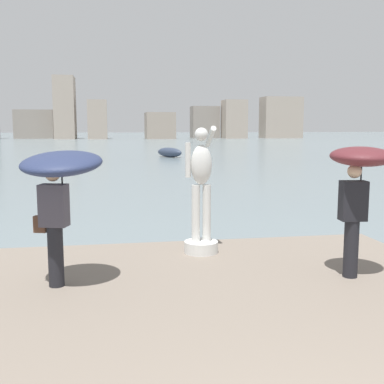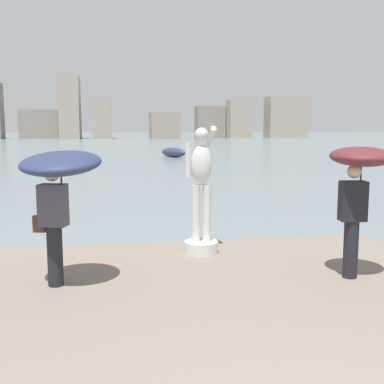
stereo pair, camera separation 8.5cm
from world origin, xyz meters
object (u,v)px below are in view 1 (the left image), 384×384
at_px(onlooker_left, 60,177).
at_px(boat_near, 169,152).
at_px(onlooker_right, 359,175).
at_px(statue_white_figure, 201,202).

height_order(onlooker_left, boat_near, onlooker_left).
bearing_deg(onlooker_right, statue_white_figure, 139.32).
distance_m(statue_white_figure, boat_near, 34.41).
bearing_deg(onlooker_left, onlooker_right, -4.01).
height_order(onlooker_right, boat_near, onlooker_right).
height_order(statue_white_figure, boat_near, statue_white_figure).
relative_size(onlooker_left, boat_near, 0.61).
xyz_separation_m(statue_white_figure, onlooker_right, (2.07, -1.78, 0.63)).
xyz_separation_m(onlooker_right, boat_near, (1.62, 35.97, -1.55)).
distance_m(onlooker_left, boat_near, 36.20).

